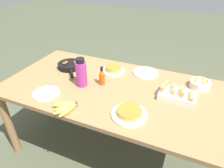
% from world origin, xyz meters
% --- Properties ---
extents(ground_plane, '(14.00, 14.00, 0.00)m').
position_xyz_m(ground_plane, '(0.00, 0.00, 0.00)').
color(ground_plane, '#474C38').
extents(dining_table, '(1.88, 0.97, 0.76)m').
position_xyz_m(dining_table, '(0.00, 0.00, 0.67)').
color(dining_table, olive).
rests_on(dining_table, ground_plane).
extents(banana_bunch, '(0.18, 0.20, 0.04)m').
position_xyz_m(banana_bunch, '(-0.19, -0.40, 0.78)').
color(banana_bunch, gold).
rests_on(banana_bunch, dining_table).
extents(melon_tray, '(0.28, 0.19, 0.10)m').
position_xyz_m(melon_tray, '(0.53, 0.06, 0.79)').
color(melon_tray, silver).
rests_on(melon_tray, dining_table).
extents(skillet, '(0.30, 0.33, 0.08)m').
position_xyz_m(skillet, '(-0.53, 0.16, 0.79)').
color(skillet, black).
rests_on(skillet, dining_table).
extents(frittata_plate_center, '(0.25, 0.25, 0.05)m').
position_xyz_m(frittata_plate_center, '(0.26, -0.29, 0.78)').
color(frittata_plate_center, white).
rests_on(frittata_plate_center, dining_table).
extents(frittata_plate_side, '(0.22, 0.22, 0.06)m').
position_xyz_m(frittata_plate_side, '(-0.09, 0.26, 0.78)').
color(frittata_plate_side, white).
rests_on(frittata_plate_side, dining_table).
extents(empty_plate_near_front, '(0.24, 0.24, 0.02)m').
position_xyz_m(empty_plate_near_front, '(0.20, 0.35, 0.77)').
color(empty_plate_near_front, white).
rests_on(empty_plate_near_front, dining_table).
extents(empty_plate_far_left, '(0.21, 0.21, 0.02)m').
position_xyz_m(empty_plate_far_left, '(-0.45, -0.31, 0.77)').
color(empty_plate_far_left, white).
rests_on(empty_plate_far_left, dining_table).
extents(fruit_bowl_mango, '(0.17, 0.17, 0.10)m').
position_xyz_m(fruit_bowl_mango, '(0.69, 0.29, 0.79)').
color(fruit_bowl_mango, white).
rests_on(fruit_bowl_mango, dining_table).
extents(water_bottle, '(0.09, 0.09, 0.25)m').
position_xyz_m(water_bottle, '(-0.25, -0.07, 0.88)').
color(water_bottle, '#992D89').
rests_on(water_bottle, dining_table).
extents(hot_sauce_bottle, '(0.05, 0.05, 0.17)m').
position_xyz_m(hot_sauce_bottle, '(-0.10, 0.01, 0.83)').
color(hot_sauce_bottle, '#C64C0F').
rests_on(hot_sauce_bottle, dining_table).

